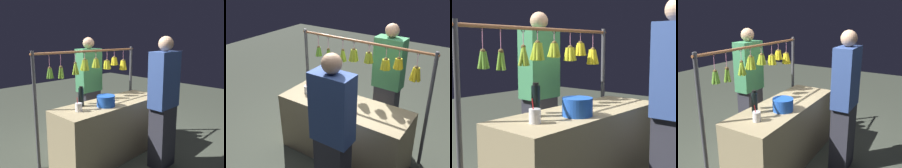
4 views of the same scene
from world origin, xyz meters
TOP-DOWN VIEW (x-y plane):
  - ground_plane at (0.00, 0.00)m, footprint 12.00×12.00m
  - market_counter at (0.00, 0.00)m, footprint 1.74×0.61m
  - display_rack at (-0.08, -0.42)m, footprint 1.95×0.15m
  - water_bottle at (0.42, -0.15)m, footprint 0.07×0.07m
  - blue_bucket at (0.19, 0.09)m, footprint 0.25×0.25m
  - drink_cup at (0.59, 0.02)m, footprint 0.09×0.09m
  - vendor_person at (-0.26, -0.78)m, footprint 0.42×0.23m
  - customer_person at (-0.30, 0.69)m, footprint 0.42×0.23m

SIDE VIEW (x-z plane):
  - ground_plane at x=0.00m, z-range 0.00..0.00m
  - market_counter at x=0.00m, z-range 0.00..0.83m
  - vendor_person at x=-0.26m, z-range -0.01..1.74m
  - customer_person at x=-0.30m, z-range -0.01..1.76m
  - drink_cup at x=0.59m, z-range 0.79..0.98m
  - blue_bucket at x=0.19m, z-range 0.83..0.98m
  - water_bottle at x=0.42m, z-range 0.82..1.10m
  - display_rack at x=-0.08m, z-range 0.38..1.97m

